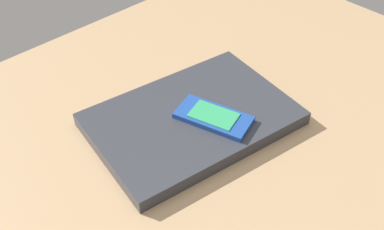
{
  "coord_description": "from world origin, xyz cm",
  "views": [
    {
      "loc": [
        -32.81,
        -37.65,
        53.78
      ],
      "look_at": [
        4.93,
        1.94,
        5.0
      ],
      "focal_mm": 42.8,
      "sensor_mm": 36.0,
      "label": 1
    }
  ],
  "objects": [
    {
      "name": "laptop_closed",
      "position": [
        4.93,
        1.94,
        4.16
      ],
      "size": [
        34.62,
        26.2,
        2.32
      ],
      "primitive_type": "cube",
      "rotation": [
        0.0,
        0.0,
        -0.16
      ],
      "color": "#33353D",
      "rests_on": "desk_surface"
    },
    {
      "name": "cell_phone_on_laptop",
      "position": [
        6.42,
        -1.41,
        5.8
      ],
      "size": [
        8.96,
        12.92,
        1.03
      ],
      "color": "#1E479E",
      "rests_on": "laptop_closed"
    },
    {
      "name": "desk_surface",
      "position": [
        0.0,
        0.0,
        1.5
      ],
      "size": [
        120.0,
        80.0,
        3.0
      ],
      "primitive_type": "cube",
      "color": "tan",
      "rests_on": "ground"
    }
  ]
}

